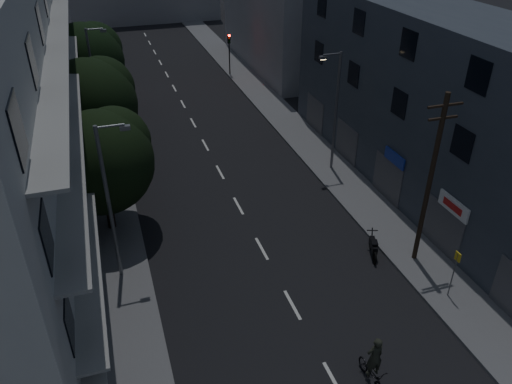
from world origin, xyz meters
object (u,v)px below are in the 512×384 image
utility_pole (430,179)px  cyclist (373,368)px  bus_stop_sign (455,266)px  motorcycle (373,247)px

utility_pole → cyclist: (-5.94, -6.07, -4.06)m
utility_pole → bus_stop_sign: 4.20m
motorcycle → cyclist: (-4.06, -7.11, 0.30)m
bus_stop_sign → cyclist: size_ratio=1.06×
bus_stop_sign → cyclist: bus_stop_sign is taller
cyclist → utility_pole: bearing=45.1°
utility_pole → cyclist: size_ratio=3.77×
motorcycle → utility_pole: bearing=-8.6°
utility_pole → cyclist: 9.42m
bus_stop_sign → utility_pole: bearing=88.0°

